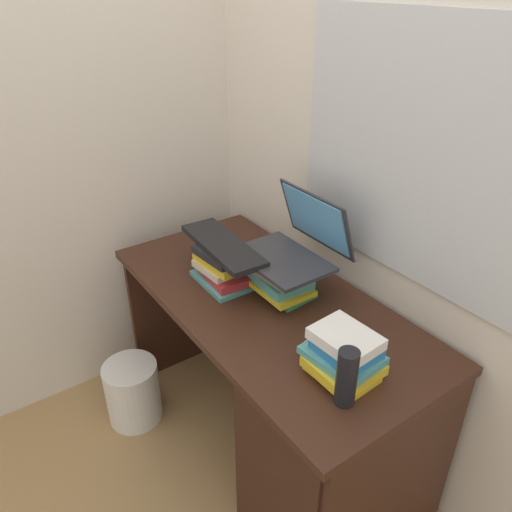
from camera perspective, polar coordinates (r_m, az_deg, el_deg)
name	(u,v)px	position (r m, az deg, el deg)	size (l,w,h in m)	color
ground_plane	(265,437)	(2.29, 1.09, -19.95)	(6.00, 6.00, 0.00)	#9E7A4C
wall_back	(356,124)	(1.78, 11.37, 14.62)	(6.00, 0.06, 2.60)	silver
wall_left	(155,95)	(2.23, -11.44, 17.61)	(0.05, 6.00, 2.60)	beige
desk	(317,425)	(1.82, 7.02, -18.60)	(1.32, 0.64, 0.72)	#381E14
book_stack_tall	(281,278)	(1.80, 2.91, -2.49)	(0.25, 0.19, 0.13)	#338C4C
book_stack_keyboard_riser	(224,265)	(1.88, -3.64, -1.08)	(0.25, 0.19, 0.14)	teal
book_stack_side	(344,355)	(1.48, 10.04, -11.15)	(0.22, 0.19, 0.15)	yellow
laptop	(296,243)	(1.78, 4.63, 1.55)	(0.34, 0.31, 0.23)	#2D2D33
keyboard	(223,245)	(1.83, -3.82, 1.23)	(0.42, 0.14, 0.02)	black
computer_mouse	(315,345)	(1.58, 6.73, -10.04)	(0.06, 0.10, 0.04)	#A5A8AD
mug	(209,242)	(2.10, -5.45, 1.66)	(0.11, 0.07, 0.09)	#265999
water_bottle	(347,378)	(1.39, 10.32, -13.52)	(0.06, 0.06, 0.18)	black
wastebasket	(133,392)	(2.33, -13.90, -14.86)	(0.24, 0.24, 0.29)	silver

